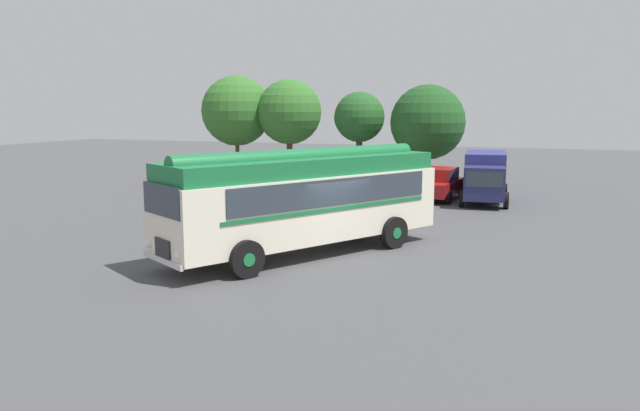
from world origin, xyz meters
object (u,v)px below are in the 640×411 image
(car_near_left, at_px, (383,180))
(box_van, at_px, (485,175))
(vintage_bus, at_px, (304,197))
(car_mid_left, at_px, (439,184))

(car_near_left, bearing_deg, box_van, -3.21)
(box_van, bearing_deg, car_near_left, 176.79)
(car_near_left, relative_size, box_van, 0.73)
(vintage_bus, height_order, car_mid_left, vintage_bus)
(vintage_bus, relative_size, box_van, 1.68)
(box_van, bearing_deg, car_mid_left, -176.38)
(car_mid_left, bearing_deg, vintage_bus, -98.70)
(vintage_bus, relative_size, car_mid_left, 2.28)
(car_near_left, distance_m, car_mid_left, 3.20)
(car_near_left, xyz_separation_m, box_van, (5.49, -0.31, 0.52))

